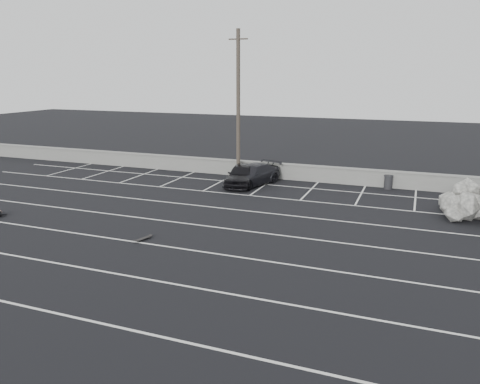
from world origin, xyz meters
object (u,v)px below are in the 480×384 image
at_px(car_left, 242,175).
at_px(trash_bin, 388,182).
at_px(utility_pole, 238,105).
at_px(skateboard, 143,239).
at_px(car_right, 252,175).

xyz_separation_m(car_left, trash_bin, (8.69, 2.35, -0.26)).
xyz_separation_m(utility_pole, trash_bin, (9.71, 0.40, -4.45)).
distance_m(car_left, skateboard, 10.96).
bearing_deg(car_right, skateboard, -76.60).
relative_size(car_left, car_right, 0.90).
bearing_deg(car_left, skateboard, -100.23).
relative_size(car_left, trash_bin, 4.75).
bearing_deg(car_right, trash_bin, 31.34).
bearing_deg(utility_pole, skateboard, -86.94).
distance_m(car_right, trash_bin, 8.39).
height_order(car_left, utility_pole, utility_pole).
bearing_deg(skateboard, car_right, 101.72).
bearing_deg(car_left, trash_bin, 6.66).
bearing_deg(car_right, car_left, -126.49).
relative_size(trash_bin, skateboard, 1.06).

